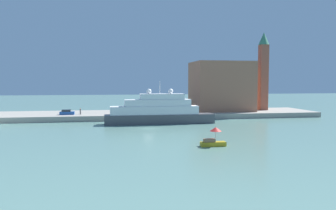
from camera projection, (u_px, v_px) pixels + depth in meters
name	position (u px, v px, depth m)	size (l,w,h in m)	color
ground	(149.00, 129.00, 77.68)	(400.00, 400.00, 0.00)	slate
quay_dock	(140.00, 115.00, 102.83)	(110.00, 19.27, 1.53)	gray
large_yacht	(158.00, 112.00, 86.80)	(28.43, 4.52, 11.13)	#4C4C51
small_motorboat	(213.00, 139.00, 56.73)	(4.33, 1.99, 3.28)	#B7991E
harbor_building	(221.00, 86.00, 108.75)	(18.35, 15.50, 15.76)	#9E664C
bell_tower	(263.00, 68.00, 109.89)	(3.46, 3.46, 25.46)	#93513D
parked_car	(67.00, 112.00, 95.06)	(4.06, 1.76, 1.46)	#1E4C99
person_figure	(80.00, 111.00, 95.76)	(0.36, 0.36, 1.83)	#4C4C4C
mooring_bollard	(162.00, 113.00, 95.25)	(0.47, 0.47, 0.68)	black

